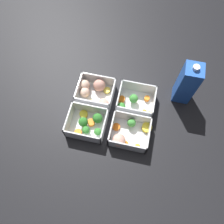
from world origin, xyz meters
TOP-DOWN VIEW (x-y plane):
  - ground_plane at (0.00, 0.00)m, footprint 4.00×4.00m
  - container_near_left at (-0.08, -0.07)m, footprint 0.14×0.12m
  - container_near_right at (0.08, -0.08)m, footprint 0.16×0.14m
  - container_far_left at (-0.09, 0.07)m, footprint 0.15×0.14m
  - container_far_right at (0.08, 0.06)m, footprint 0.15×0.12m
  - juice_carton at (0.26, 0.14)m, footprint 0.07×0.07m

SIDE VIEW (x-z plane):
  - ground_plane at x=0.00m, z-range 0.00..0.00m
  - container_far_right at x=0.08m, z-range -0.01..0.05m
  - container_near_right at x=0.08m, z-range -0.01..0.05m
  - container_far_left at x=-0.09m, z-range -0.01..0.06m
  - container_near_left at x=-0.08m, z-range -0.01..0.06m
  - juice_carton at x=0.26m, z-range -0.01..0.20m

